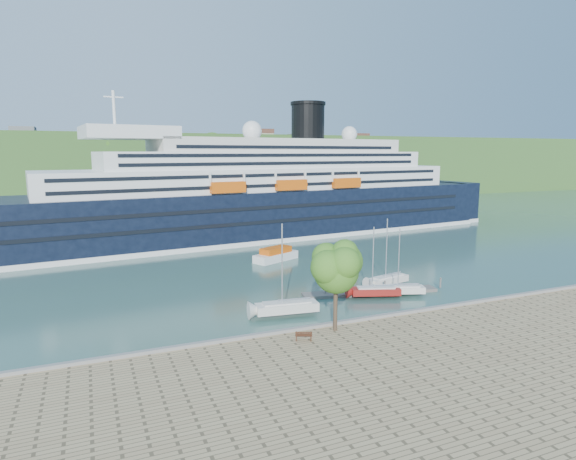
# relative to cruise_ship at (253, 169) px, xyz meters

# --- Properties ---
(ground) EXTENTS (400.00, 400.00, 0.00)m
(ground) POSITION_rel_cruise_ship_xyz_m (-5.05, -55.19, -14.28)
(ground) COLOR #32594F
(ground) RESTS_ON ground
(far_hillside) EXTENTS (400.00, 50.00, 24.00)m
(far_hillside) POSITION_rel_cruise_ship_xyz_m (-5.05, 89.81, -2.28)
(far_hillside) COLOR #385F26
(far_hillside) RESTS_ON ground
(quay_coping) EXTENTS (220.00, 0.50, 0.30)m
(quay_coping) POSITION_rel_cruise_ship_xyz_m (-5.05, -55.39, -13.13)
(quay_coping) COLOR slate
(quay_coping) RESTS_ON promenade
(cruise_ship) EXTENTS (128.47, 32.93, 28.56)m
(cruise_ship) POSITION_rel_cruise_ship_xyz_m (0.00, 0.00, 0.00)
(cruise_ship) COLOR black
(cruise_ship) RESTS_ON ground
(park_bench) EXTENTS (1.69, 1.21, 1.01)m
(park_bench) POSITION_rel_cruise_ship_xyz_m (-14.76, -57.86, -12.78)
(park_bench) COLOR #432413
(park_bench) RESTS_ON promenade
(promenade_tree) EXTENTS (5.70, 5.70, 9.44)m
(promenade_tree) POSITION_rel_cruise_ship_xyz_m (-10.93, -56.69, -8.56)
(promenade_tree) COLOR #336019
(promenade_tree) RESTS_ON promenade
(floating_pontoon) EXTENTS (17.61, 5.45, 0.39)m
(floating_pontoon) POSITION_rel_cruise_ship_xyz_m (0.48, -44.85, -14.09)
(floating_pontoon) COLOR slate
(floating_pontoon) RESTS_ON ground
(sailboat_white_near) EXTENTS (7.79, 3.05, 9.79)m
(sailboat_white_near) POSITION_rel_cruise_ship_xyz_m (-12.55, -48.64, -9.38)
(sailboat_white_near) COLOR silver
(sailboat_white_near) RESTS_ON ground
(sailboat_red) EXTENTS (6.78, 3.94, 8.47)m
(sailboat_red) POSITION_rel_cruise_ship_xyz_m (0.08, -46.75, -10.05)
(sailboat_red) COLOR maroon
(sailboat_red) RESTS_ON ground
(sailboat_white_far) EXTENTS (7.04, 3.25, 8.78)m
(sailboat_white_far) POSITION_rel_cruise_ship_xyz_m (4.46, -42.93, -9.89)
(sailboat_white_far) COLOR silver
(sailboat_white_far) RESTS_ON ground
(tender_launch) EXTENTS (8.59, 5.98, 2.26)m
(tender_launch) POSITION_rel_cruise_ship_xyz_m (-3.71, -22.65, -13.15)
(tender_launch) COLOR #D2520C
(tender_launch) RESTS_ON ground
(sailboat_extra) EXTENTS (6.54, 3.80, 8.16)m
(sailboat_extra) POSITION_rel_cruise_ship_xyz_m (3.47, -47.24, -10.20)
(sailboat_extra) COLOR silver
(sailboat_extra) RESTS_ON ground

